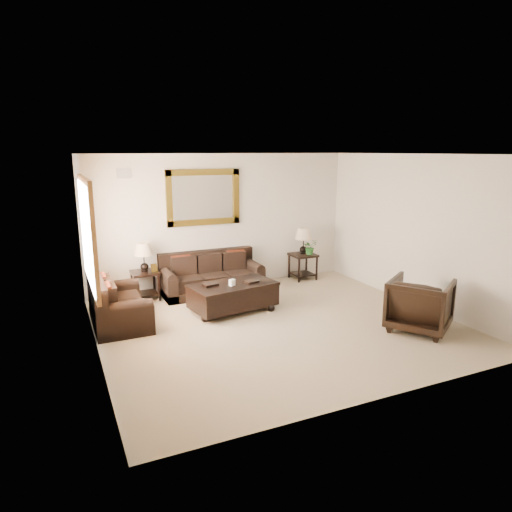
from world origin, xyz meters
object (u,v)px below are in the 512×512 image
loveseat (116,307)px  coffee_table (233,294)px  end_table_right (303,246)px  end_table_left (144,263)px  armchair (420,302)px  sofa (211,278)px

loveseat → coffee_table: 1.96m
end_table_right → end_table_left: bearing=179.8°
loveseat → armchair: size_ratio=1.56×
coffee_table → armchair: bearing=-49.9°
sofa → end_table_left: 1.34m
coffee_table → armchair: (2.34, -2.01, 0.14)m
end_table_left → coffee_table: end_table_left is taller
end_table_left → loveseat: bearing=-121.5°
end_table_left → coffee_table: bearing=-45.8°
loveseat → armchair: 4.81m
coffee_table → end_table_left: bearing=124.9°
coffee_table → armchair: armchair is taller
sofa → end_table_right: bearing=2.4°
sofa → coffee_table: 1.20m
loveseat → end_table_right: size_ratio=1.26×
end_table_right → loveseat: bearing=-164.8°
loveseat → coffee_table: size_ratio=0.90×
sofa → armchair: size_ratio=2.14×
sofa → coffee_table: bearing=-90.4°
end_table_right → coffee_table: bearing=-149.0°
sofa → loveseat: loveseat is taller
armchair → loveseat: bearing=29.6°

